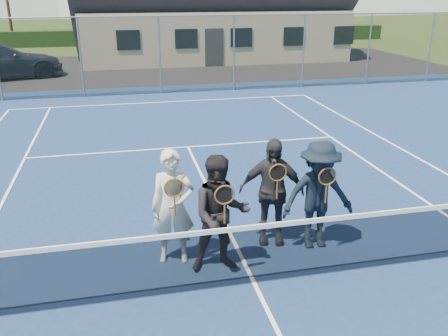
# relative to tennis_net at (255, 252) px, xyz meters

# --- Properties ---
(ground) EXTENTS (220.00, 220.00, 0.00)m
(ground) POSITION_rel_tennis_net_xyz_m (0.00, 20.00, -0.54)
(ground) COLOR #334A1A
(ground) RESTS_ON ground
(court_surface) EXTENTS (30.00, 30.00, 0.02)m
(court_surface) POSITION_rel_tennis_net_xyz_m (0.00, 0.00, -0.53)
(court_surface) COLOR navy
(court_surface) RESTS_ON ground
(tarmac_carpark) EXTENTS (40.00, 12.00, 0.01)m
(tarmac_carpark) POSITION_rel_tennis_net_xyz_m (-4.00, 20.00, -0.53)
(tarmac_carpark) COLOR black
(tarmac_carpark) RESTS_ON ground
(hedge_row) EXTENTS (40.00, 1.20, 1.10)m
(hedge_row) POSITION_rel_tennis_net_xyz_m (0.00, 32.00, 0.01)
(hedge_row) COLOR black
(hedge_row) RESTS_ON ground
(court_markings) EXTENTS (11.03, 23.83, 0.01)m
(court_markings) POSITION_rel_tennis_net_xyz_m (0.00, 0.00, -0.51)
(court_markings) COLOR white
(court_markings) RESTS_ON court_surface
(tennis_net) EXTENTS (11.68, 0.08, 1.10)m
(tennis_net) POSITION_rel_tennis_net_xyz_m (0.00, 0.00, 0.00)
(tennis_net) COLOR slate
(tennis_net) RESTS_ON ground
(perimeter_fence) EXTENTS (30.07, 0.07, 3.02)m
(perimeter_fence) POSITION_rel_tennis_net_xyz_m (0.00, 13.50, 0.99)
(perimeter_fence) COLOR slate
(perimeter_fence) RESTS_ON ground
(player_a) EXTENTS (0.72, 0.55, 1.80)m
(player_a) POSITION_rel_tennis_net_xyz_m (-1.03, 0.89, 0.38)
(player_a) COLOR beige
(player_a) RESTS_ON court_surface
(player_b) EXTENTS (0.91, 0.73, 1.80)m
(player_b) POSITION_rel_tennis_net_xyz_m (-0.38, 0.50, 0.38)
(player_b) COLOR black
(player_b) RESTS_ON court_surface
(player_c) EXTENTS (1.13, 0.70, 1.80)m
(player_c) POSITION_rel_tennis_net_xyz_m (0.60, 1.14, 0.38)
(player_c) COLOR #26272C
(player_c) RESTS_ON court_surface
(player_d) EXTENTS (1.20, 0.73, 1.80)m
(player_d) POSITION_rel_tennis_net_xyz_m (1.28, 0.82, 0.38)
(player_d) COLOR black
(player_d) RESTS_ON court_surface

